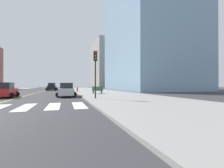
{
  "coord_description": "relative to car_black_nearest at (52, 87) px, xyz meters",
  "views": [
    {
      "loc": [
        5.29,
        -7.97,
        1.54
      ],
      "look_at": [
        15.65,
        26.21,
        1.74
      ],
      "focal_mm": 24.87,
      "sensor_mm": 36.0,
      "label": 1
    }
  ],
  "objects": [
    {
      "name": "parking_garage_concrete",
      "position": [
        26.42,
        31.06,
        10.45
      ],
      "size": [
        18.0,
        24.0,
        22.84
      ],
      "primitive_type": "cube",
      "color": "gray",
      "rests_on": "ground"
    },
    {
      "name": "park_bench",
      "position": [
        8.48,
        -21.03,
        -0.28
      ],
      "size": [
        1.82,
        0.64,
        1.12
      ],
      "rotation": [
        0.0,
        0.0,
        1.61
      ],
      "color": "#33603D",
      "rests_on": "sidewalk_kerb_east"
    },
    {
      "name": "lane_divider_paint",
      "position": [
        -1.8,
        2.43,
        -0.97
      ],
      "size": [
        0.16,
        80.0,
        0.01
      ],
      "primitive_type": "cube",
      "color": "yellow",
      "rests_on": "ground"
    },
    {
      "name": "traffic_light_near_corner",
      "position": [
        6.47,
        -29.79,
        2.59
      ],
      "size": [
        0.36,
        0.41,
        4.86
      ],
      "rotation": [
        0.0,
        0.0,
        3.14
      ],
      "color": "black",
      "rests_on": "sidewalk_kerb_east"
    },
    {
      "name": "car_silver_second",
      "position": [
        3.69,
        -24.58,
        -0.13
      ],
      "size": [
        2.62,
        4.09,
        1.8
      ],
      "rotation": [
        0.0,
        0.0,
        3.1
      ],
      "color": "#B7B7BC",
      "rests_on": "ground"
    },
    {
      "name": "fire_hydrant",
      "position": [
        5.93,
        -12.56,
        -0.39
      ],
      "size": [
        0.26,
        0.26,
        0.89
      ],
      "color": "red",
      "rests_on": "sidewalk_kerb_east"
    },
    {
      "name": "car_black_nearest",
      "position": [
        0.0,
        0.0,
        0.0
      ],
      "size": [
        2.95,
        4.68,
        2.08
      ],
      "rotation": [
        0.0,
        0.0,
        3.13
      ],
      "color": "black",
      "rests_on": "ground"
    },
    {
      "name": "car_red_third",
      "position": [
        -3.44,
        -23.95,
        -0.12
      ],
      "size": [
        2.6,
        4.11,
        1.82
      ],
      "rotation": [
        0.0,
        0.0,
        0.02
      ],
      "color": "red",
      "rests_on": "ground"
    },
    {
      "name": "sidewalk_kerb_east",
      "position": [
        10.4,
        -17.57,
        -0.9
      ],
      "size": [
        10.0,
        120.0,
        0.15
      ],
      "primitive_type": "cube",
      "color": "gray",
      "rests_on": "ground"
    },
    {
      "name": "office_tower_glass",
      "position": [
        27.42,
        -4.48,
        25.1
      ],
      "size": [
        20.0,
        28.0,
        52.14
      ],
      "primitive_type": "cube",
      "color": "#7A9EB7",
      "rests_on": "ground"
    }
  ]
}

